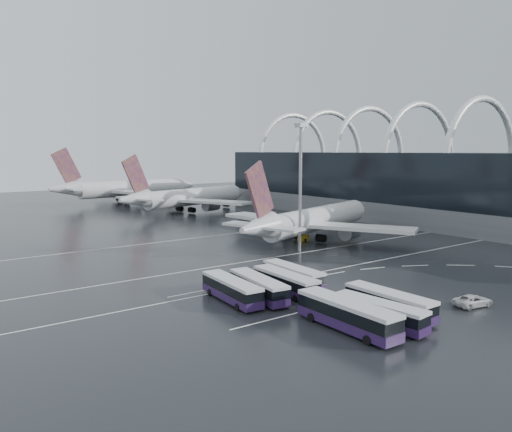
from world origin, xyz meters
TOP-DOWN VIEW (x-y plane):
  - ground at (0.00, 0.00)m, footprint 420.00×420.00m
  - terminal at (61.56, 19.84)m, footprint 42.00×160.00m
  - lane_marking_near at (0.00, -2.00)m, footprint 120.00×0.25m
  - lane_marking_mid at (0.00, 12.00)m, footprint 120.00×0.25m
  - lane_marking_far at (0.00, 40.00)m, footprint 120.00×0.25m
  - bus_bay_line_south at (-24.00, -16.00)m, footprint 28.00×0.25m
  - bus_bay_line_north at (-24.00, 0.00)m, footprint 28.00×0.25m
  - airliner_main at (8.88, 20.82)m, footprint 53.96×46.75m
  - airliner_gate_b at (11.74, 85.03)m, footprint 55.73×49.38m
  - airliner_gate_c at (6.66, 126.84)m, footprint 61.08×56.30m
  - bus_row_near_a at (-31.64, -6.86)m, footprint 3.83×12.73m
  - bus_row_near_b at (-27.89, -8.02)m, footprint 4.42×12.74m
  - bus_row_near_c at (-23.31, -8.41)m, footprint 3.37×12.60m
  - bus_row_near_d at (-19.59, -5.75)m, footprint 3.29×12.35m
  - bus_row_far_a at (-27.07, -24.05)m, footprint 3.55×14.01m
  - bus_row_far_b at (-22.95, -25.25)m, footprint 3.86×12.19m
  - bus_row_far_c at (-19.01, -23.59)m, footprint 3.10×12.50m
  - van_curve_a at (-7.04, -27.80)m, footprint 5.98×3.60m
  - floodlight_mast at (-1.23, 13.62)m, footprint 1.99×1.99m
  - gse_cart_belly_a at (22.95, 23.50)m, footprint 2.07×1.22m
  - gse_cart_belly_b at (26.99, 27.54)m, footprint 2.39×1.41m
  - gse_cart_belly_c at (7.47, 22.20)m, footprint 2.34×1.38m
  - gse_cart_belly_d at (26.87, 23.15)m, footprint 2.02×1.19m
  - gse_cart_belly_e at (16.73, 32.95)m, footprint 2.01×1.19m

SIDE VIEW (x-z plane):
  - ground at x=0.00m, z-range 0.00..0.00m
  - lane_marking_near at x=0.00m, z-range 0.00..0.01m
  - lane_marking_mid at x=0.00m, z-range 0.00..0.01m
  - lane_marking_far at x=0.00m, z-range 0.00..0.01m
  - bus_bay_line_south at x=-24.00m, z-range 0.00..0.01m
  - bus_bay_line_north at x=-24.00m, z-range 0.00..0.01m
  - gse_cart_belly_e at x=16.73m, z-range 0.00..1.10m
  - gse_cart_belly_d at x=26.87m, z-range 0.00..1.10m
  - gse_cart_belly_a at x=22.95m, z-range 0.00..1.13m
  - gse_cart_belly_c at x=7.47m, z-range 0.00..1.28m
  - gse_cart_belly_b at x=26.99m, z-range 0.00..1.30m
  - van_curve_a at x=-7.04m, z-range 0.00..1.55m
  - bus_row_far_b at x=-22.95m, z-range 0.15..3.10m
  - bus_row_near_d at x=-19.59m, z-range 0.15..3.17m
  - bus_row_far_c at x=-19.01m, z-range 0.15..3.22m
  - bus_row_near_b at x=-27.89m, z-range 0.15..3.23m
  - bus_row_near_c at x=-23.31m, z-range 0.15..3.23m
  - bus_row_near_a at x=-31.64m, z-range 0.15..3.24m
  - bus_row_far_a at x=-27.07m, z-range 0.17..3.61m
  - airliner_main at x=8.88m, z-range -4.66..14.02m
  - airliner_gate_b at x=11.74m, z-range -4.89..14.68m
  - airliner_gate_c at x=6.66m, z-range -5.44..16.33m
  - terminal at x=61.56m, z-range -6.58..28.32m
  - floodlight_mast at x=-1.23m, z-range 3.35..29.32m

